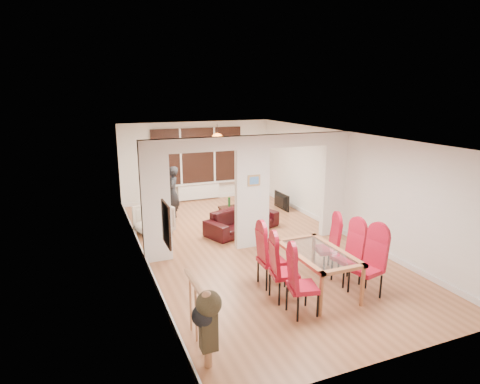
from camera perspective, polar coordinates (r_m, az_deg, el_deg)
floor at (r=9.56m, az=1.68°, el=-7.63°), size 5.00×9.00×0.01m
room_walls at (r=9.16m, az=1.74°, el=-0.05°), size 5.00×9.00×2.60m
divider_wall at (r=9.16m, az=1.74°, el=-0.05°), size 5.00×0.18×2.60m
bay_window_blinds at (r=13.22m, az=-6.05°, el=5.16°), size 3.00×0.08×1.80m
radiator at (r=13.42m, az=-5.87°, el=0.07°), size 1.40×0.08×0.50m
pendant_light at (r=12.14m, az=-3.24°, el=7.52°), size 0.36×0.36×0.36m
stair_newel at (r=5.91m, az=-6.15°, el=-16.35°), size 0.40×1.20×1.10m
wall_poster at (r=6.14m, az=-10.46°, el=-4.53°), size 0.04×0.52×0.67m
pillar_photo at (r=9.00m, az=2.00°, el=1.66°), size 0.30×0.03×0.25m
dining_table at (r=7.53m, az=10.87°, el=-10.94°), size 0.92×1.63×0.76m
dining_chair_la at (r=6.69m, az=8.92°, el=-12.57°), size 0.53×0.53×1.11m
dining_chair_lb at (r=7.09m, az=6.33°, el=-10.81°), size 0.52×0.52×1.12m
dining_chair_lc at (r=7.55m, az=4.52°, el=-9.13°), size 0.47×0.47×1.13m
dining_chair_ra at (r=7.48m, az=17.49°, el=-9.86°), size 0.56×0.56×1.17m
dining_chair_rb at (r=7.88m, az=14.95°, el=-8.64°), size 0.50×0.50×1.11m
dining_chair_rc at (r=8.27m, az=12.29°, el=-7.51°), size 0.52×0.52×1.07m
sofa at (r=10.42m, az=0.32°, el=-4.03°), size 2.17×1.46×0.59m
armchair at (r=10.45m, az=-12.19°, el=-3.88°), size 1.02×1.03×0.74m
person at (r=11.38m, az=-9.57°, el=-0.20°), size 0.64×0.51×1.53m
television at (r=12.41m, az=5.58°, el=-1.31°), size 0.88×0.13×0.50m
coffee_table at (r=11.98m, az=-0.77°, el=-2.55°), size 0.96×0.57×0.21m
bottle at (r=11.92m, az=-1.56°, el=-1.37°), size 0.08×0.08×0.30m
bowl at (r=11.90m, az=-0.56°, el=-2.02°), size 0.21×0.21×0.05m
shoes at (r=9.41m, az=3.68°, el=-7.72°), size 0.22×0.24×0.09m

